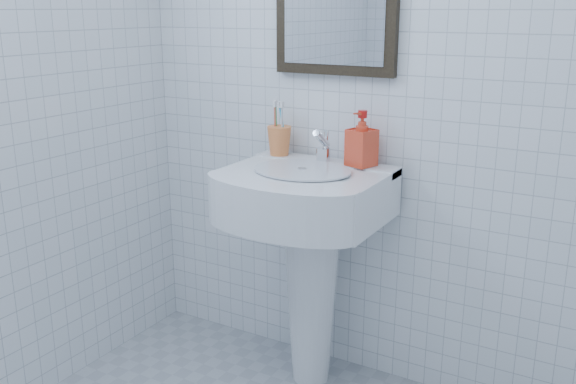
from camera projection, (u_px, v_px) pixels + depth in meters
The scene contains 5 objects.
wall_back at pixel (390, 75), 2.39m from camera, with size 2.20×0.02×2.50m, color white.
washbasin at pixel (309, 241), 2.50m from camera, with size 0.60×0.44×0.92m.
faucet at pixel (323, 148), 2.49m from camera, with size 0.06×0.12×0.14m.
toothbrush_cup at pixel (279, 141), 2.61m from camera, with size 0.10×0.10×0.12m, color orange, non-canonical shape.
soap_dispenser at pixel (362, 139), 2.41m from camera, with size 0.09×0.10×0.21m, color red.
Camera 1 is at (0.88, -1.08, 1.49)m, focal length 40.00 mm.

